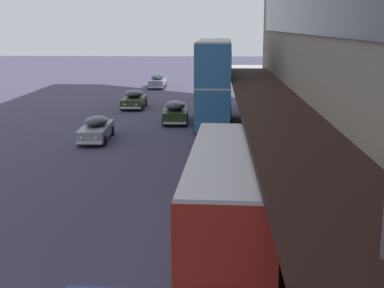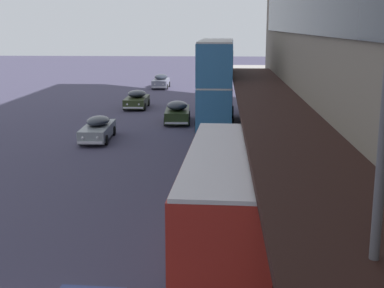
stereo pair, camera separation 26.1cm
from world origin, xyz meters
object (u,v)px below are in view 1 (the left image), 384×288
object	(u,v)px
sedan_oncoming_front	(175,112)
sedan_second_near	(96,129)
sedan_far_back	(134,99)
sedan_lead_near	(158,81)
transit_bus_kerbside_rear	(228,194)
street_lamp	(379,205)
transit_bus_kerbside_front	(214,80)
pedestrian_at_kerb	(344,222)

from	to	relation	value
sedan_oncoming_front	sedan_second_near	bearing A→B (deg)	-124.84
sedan_far_back	sedan_lead_near	xyz separation A→B (m)	(0.43, 15.76, 0.01)
transit_bus_kerbside_rear	street_lamp	world-z (taller)	street_lamp
sedan_second_near	sedan_lead_near	world-z (taller)	sedan_lead_near
transit_bus_kerbside_rear	sedan_lead_near	bearing A→B (deg)	98.98
sedan_far_back	sedan_lead_near	world-z (taller)	sedan_lead_near
sedan_oncoming_front	sedan_lead_near	world-z (taller)	sedan_oncoming_front
sedan_lead_near	transit_bus_kerbside_front	bearing A→B (deg)	-74.20
sedan_second_near	pedestrian_at_kerb	distance (m)	21.12
sedan_second_near	street_lamp	distance (m)	28.11
transit_bus_kerbside_rear	sedan_far_back	size ratio (longest dim) A/B	2.17
sedan_far_back	street_lamp	bearing A→B (deg)	-76.05
sedan_far_back	transit_bus_kerbside_rear	bearing A→B (deg)	-75.80
sedan_far_back	street_lamp	distance (m)	41.06
transit_bus_kerbside_rear	sedan_lead_near	xyz separation A→B (m)	(-7.36, 46.56, -1.14)
pedestrian_at_kerb	sedan_oncoming_front	bearing A→B (deg)	106.63
sedan_lead_near	street_lamp	xyz separation A→B (m)	(9.42, -55.43, 3.85)
transit_bus_kerbside_front	sedan_lead_near	size ratio (longest dim) A/B	2.09
sedan_lead_near	pedestrian_at_kerb	bearing A→B (deg)	-76.78
sedan_oncoming_front	street_lamp	world-z (taller)	street_lamp
sedan_far_back	sedan_oncoming_front	bearing A→B (deg)	-59.06
sedan_oncoming_front	transit_bus_kerbside_front	bearing A→B (deg)	-20.89
transit_bus_kerbside_front	pedestrian_at_kerb	distance (m)	23.52
pedestrian_at_kerb	street_lamp	world-z (taller)	street_lamp
pedestrian_at_kerb	sedan_far_back	bearing A→B (deg)	110.16
sedan_second_near	pedestrian_at_kerb	bearing A→B (deg)	-55.80
transit_bus_kerbside_rear	sedan_second_near	distance (m)	18.91
sedan_oncoming_front	sedan_far_back	bearing A→B (deg)	120.94
transit_bus_kerbside_rear	sedan_far_back	xyz separation A→B (m)	(-7.79, 30.79, -1.15)
sedan_lead_near	pedestrian_at_kerb	world-z (taller)	pedestrian_at_kerb
sedan_second_near	sedan_lead_near	size ratio (longest dim) A/B	1.09
transit_bus_kerbside_front	street_lamp	bearing A→B (deg)	-85.21
sedan_second_near	street_lamp	world-z (taller)	street_lamp
transit_bus_kerbside_rear	sedan_far_back	distance (m)	31.78
sedan_lead_near	street_lamp	size ratio (longest dim) A/B	0.59
sedan_oncoming_front	street_lamp	distance (m)	33.27
sedan_oncoming_front	sedan_second_near	distance (m)	8.15
sedan_oncoming_front	sedan_lead_near	bearing A→B (deg)	99.50
sedan_oncoming_front	street_lamp	xyz separation A→B (m)	(5.60, -32.57, 3.83)
sedan_oncoming_front	street_lamp	size ratio (longest dim) A/B	0.64
transit_bus_kerbside_front	sedan_oncoming_front	world-z (taller)	transit_bus_kerbside_front
sedan_far_back	street_lamp	size ratio (longest dim) A/B	0.59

